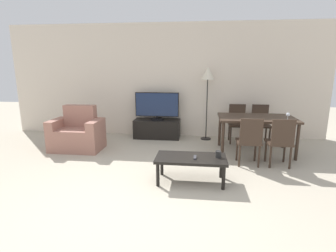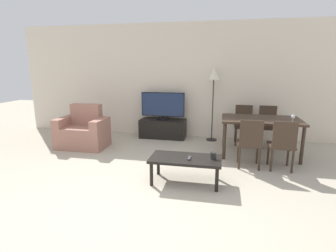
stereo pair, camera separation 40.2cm
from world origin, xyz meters
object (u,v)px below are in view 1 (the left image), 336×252
Objects in this scene: dining_table at (256,121)px; cup_white_near at (218,154)px; tv_stand at (157,129)px; coffee_table at (191,160)px; dining_chair_far_left at (237,121)px; remote_primary at (195,157)px; dining_chair_near at (249,139)px; armchair at (78,134)px; wine_glass_left at (288,115)px; dining_chair_far at (260,122)px; dining_chair_near_right at (280,140)px; floor_lamp at (208,78)px; tv at (157,106)px.

cup_white_near is at bearing -118.94° from dining_table.
tv_stand is 2.57m from coffee_table.
dining_chair_far_left is (0.97, 2.29, 0.13)m from coffee_table.
dining_chair_far_left is 2.50m from remote_primary.
dining_chair_near reaches higher than cup_white_near.
dining_chair_far_left is at bearing 66.92° from coffee_table.
armchair is 1.86m from tv_stand.
wine_glass_left is (1.32, 1.21, 0.39)m from cup_white_near.
dining_table is at bearing -108.70° from dining_chair_far.
coffee_table is at bearing -152.26° from dining_chair_near_right.
dining_chair_far_left is at bearing 16.16° from armchair.
dining_chair_far is at bearing 57.01° from coffee_table.
dining_chair_near is 8.85× the size of cup_white_near.
wine_glass_left reaches higher than tv_stand.
armchair is 1.19× the size of dining_chair_near.
armchair is 1.19× the size of dining_chair_far.
armchair is at bearing -165.88° from dining_chair_far.
armchair reaches higher than wine_glass_left.
dining_chair_far_left is (-0.51, 1.51, 0.00)m from dining_chair_near_right.
dining_chair_near is 0.95m from wine_glass_left.
wine_glass_left reaches higher than coffee_table.
remote_primary is (-0.22, -2.45, -1.05)m from floor_lamp.
dining_chair_near_right reaches higher than dining_table.
wine_glass_left is (4.11, -0.07, 0.50)m from armchair.
dining_chair_near and dining_chair_far have the same top height.
floor_lamp is (-0.95, 0.88, 0.80)m from dining_table.
armchair reaches higher than dining_table.
armchair reaches higher than dining_chair_near.
tv reaches higher than dining_chair_near.
floor_lamp reaches higher than dining_chair_near.
dining_chair_far is (0.26, 0.75, -0.17)m from dining_table.
wine_glass_left is (2.61, -1.16, 0.05)m from tv.
floor_lamp is (2.67, 1.10, 1.12)m from armchair.
dining_chair_far is 5.85× the size of wine_glass_left.
cup_white_near is (0.40, 0.03, 0.09)m from coffee_table.
remote_primary is (-0.92, -2.32, -0.08)m from dining_chair_far_left.
dining_chair_near is at bearing 41.76° from remote_primary.
tv is 7.11× the size of wine_glass_left.
dining_chair_near is 1.23m from remote_primary.
dining_chair_near_right is (0.00, -1.51, 0.00)m from dining_chair_far.
floor_lamp is at bearing 113.06° from dining_chair_near.
tv_stand is at bearing 157.58° from dining_table.
dining_chair_far is 8.85× the size of cup_white_near.
wine_glass_left reaches higher than dining_chair_near.
tv_stand is at bearing 177.07° from dining_chair_far.
dining_chair_far_left is 5.70× the size of remote_primary.
dining_table is 0.81m from dining_chair_near.
floor_lamp is at bearing 0.04° from tv_stand.
tv_stand is at bearing -179.96° from floor_lamp.
tv is at bearing 111.25° from remote_primary.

